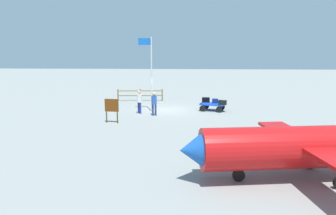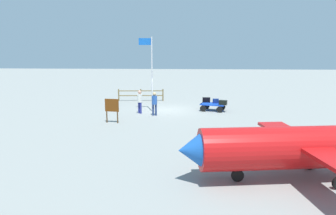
% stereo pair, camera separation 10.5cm
% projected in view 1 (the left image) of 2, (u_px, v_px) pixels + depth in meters
% --- Properties ---
extents(ground_plane, '(120.00, 120.00, 0.00)m').
position_uv_depth(ground_plane, '(167.00, 110.00, 24.12)').
color(ground_plane, gray).
extents(luggage_cart, '(2.05, 1.70, 0.57)m').
position_uv_depth(luggage_cart, '(212.00, 105.00, 23.86)').
color(luggage_cart, blue).
rests_on(luggage_cart, ground).
extents(suitcase_grey, '(0.59, 0.38, 0.37)m').
position_uv_depth(suitcase_grey, '(206.00, 100.00, 24.42)').
color(suitcase_grey, black).
rests_on(suitcase_grey, luggage_cart).
extents(suitcase_tan, '(0.48, 0.40, 0.33)m').
position_uv_depth(suitcase_tan, '(215.00, 101.00, 24.01)').
color(suitcase_tan, navy).
rests_on(suitcase_tan, luggage_cart).
extents(suitcase_navy, '(0.66, 0.52, 0.34)m').
position_uv_depth(suitcase_navy, '(223.00, 102.00, 23.22)').
color(suitcase_navy, black).
rests_on(suitcase_navy, luggage_cart).
extents(worker_lead, '(0.38, 0.38, 1.69)m').
position_uv_depth(worker_lead, '(154.00, 102.00, 21.92)').
color(worker_lead, navy).
rests_on(worker_lead, ground).
extents(worker_trailing, '(0.50, 0.50, 1.72)m').
position_uv_depth(worker_trailing, '(139.00, 100.00, 22.69)').
color(worker_trailing, navy).
rests_on(worker_trailing, ground).
extents(airplane_near, '(8.35, 6.30, 3.14)m').
position_uv_depth(airplane_near, '(298.00, 147.00, 10.80)').
color(airplane_near, red).
rests_on(airplane_near, ground).
extents(flagpole, '(1.01, 0.19, 5.61)m').
position_uv_depth(flagpole, '(150.00, 68.00, 23.16)').
color(flagpole, silver).
rests_on(flagpole, ground).
extents(signboard, '(0.91, 0.18, 1.56)m').
position_uv_depth(signboard, '(112.00, 107.00, 19.60)').
color(signboard, '#4C3319').
rests_on(signboard, ground).
extents(wooden_fence, '(4.22, 0.52, 1.11)m').
position_uv_depth(wooden_fence, '(140.00, 94.00, 28.63)').
color(wooden_fence, brown).
rests_on(wooden_fence, ground).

